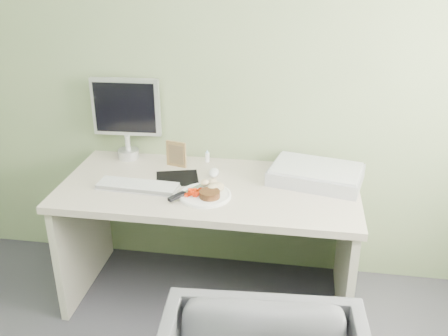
% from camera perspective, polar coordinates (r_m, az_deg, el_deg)
% --- Properties ---
extents(wall_back, '(3.50, 0.00, 3.50)m').
position_cam_1_polar(wall_back, '(2.84, -0.49, 12.69)').
color(wall_back, gray).
rests_on(wall_back, floor).
extents(desk, '(1.60, 0.75, 0.73)m').
position_cam_1_polar(desk, '(2.78, -1.71, -5.37)').
color(desk, beige).
rests_on(desk, floor).
extents(plate, '(0.27, 0.27, 0.01)m').
position_cam_1_polar(plate, '(2.58, -2.17, -3.13)').
color(plate, white).
rests_on(plate, desk).
extents(steak, '(0.12, 0.12, 0.03)m').
position_cam_1_polar(steak, '(2.53, -1.65, -3.01)').
color(steak, black).
rests_on(steak, plate).
extents(potato_pile, '(0.12, 0.09, 0.06)m').
position_cam_1_polar(potato_pile, '(2.60, -1.16, -1.91)').
color(potato_pile, '#A3854F').
rests_on(potato_pile, plate).
extents(carrot_heap, '(0.08, 0.07, 0.05)m').
position_cam_1_polar(carrot_heap, '(2.56, -3.45, -2.63)').
color(carrot_heap, red).
rests_on(carrot_heap, plate).
extents(steak_knife, '(0.17, 0.24, 0.02)m').
position_cam_1_polar(steak_knife, '(2.56, -4.71, -2.93)').
color(steak_knife, silver).
rests_on(steak_knife, plate).
extents(mousepad, '(0.28, 0.26, 0.00)m').
position_cam_1_polar(mousepad, '(2.78, -5.36, -1.18)').
color(mousepad, black).
rests_on(mousepad, desk).
extents(keyboard, '(0.43, 0.15, 0.02)m').
position_cam_1_polar(keyboard, '(2.69, -9.84, -1.98)').
color(keyboard, white).
rests_on(keyboard, desk).
extents(computer_mouse, '(0.07, 0.11, 0.04)m').
position_cam_1_polar(computer_mouse, '(2.80, -1.16, -0.54)').
color(computer_mouse, white).
rests_on(computer_mouse, desk).
extents(photo_frame, '(0.12, 0.04, 0.15)m').
position_cam_1_polar(photo_frame, '(2.90, -5.48, 1.60)').
color(photo_frame, olive).
rests_on(photo_frame, desk).
extents(eyedrop_bottle, '(0.03, 0.03, 0.08)m').
position_cam_1_polar(eyedrop_bottle, '(2.97, -1.92, 1.34)').
color(eyedrop_bottle, white).
rests_on(eyedrop_bottle, desk).
extents(scanner, '(0.54, 0.42, 0.08)m').
position_cam_1_polar(scanner, '(2.77, 10.46, -0.79)').
color(scanner, '#A4A5AA').
rests_on(scanner, desk).
extents(monitor, '(0.41, 0.13, 0.49)m').
position_cam_1_polar(monitor, '(3.01, -11.11, 6.09)').
color(monitor, silver).
rests_on(monitor, desk).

